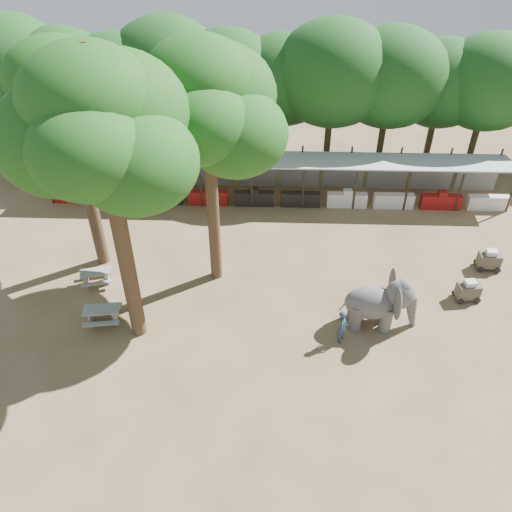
{
  "coord_description": "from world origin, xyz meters",
  "views": [
    {
      "loc": [
        -0.35,
        -13.36,
        15.74
      ],
      "look_at": [
        -1.0,
        5.0,
        2.0
      ],
      "focal_mm": 35.0,
      "sensor_mm": 36.0,
      "label": 1
    }
  ],
  "objects_px": {
    "yard_tree_center": "(98,129)",
    "yard_tree_left": "(67,105)",
    "yard_tree_back": "(204,107)",
    "picnic_table_far": "(96,275)",
    "picnic_table_near": "(102,313)",
    "handler": "(342,326)",
    "cart_front": "(468,290)",
    "cart_back": "(489,260)",
    "elephant": "(381,302)"
  },
  "relations": [
    {
      "from": "yard_tree_center",
      "to": "yard_tree_left",
      "type": "bearing_deg",
      "value": 120.96
    },
    {
      "from": "yard_tree_left",
      "to": "yard_tree_back",
      "type": "distance_m",
      "value": 6.09
    },
    {
      "from": "yard_tree_back",
      "to": "picnic_table_far",
      "type": "xyz_separation_m",
      "value": [
        -5.64,
        -1.01,
        -8.06
      ]
    },
    {
      "from": "picnic_table_near",
      "to": "handler",
      "type": "bearing_deg",
      "value": -12.18
    },
    {
      "from": "picnic_table_near",
      "to": "cart_front",
      "type": "xyz_separation_m",
      "value": [
        16.64,
        2.13,
        0.02
      ]
    },
    {
      "from": "yard_tree_center",
      "to": "cart_front",
      "type": "bearing_deg",
      "value": 9.24
    },
    {
      "from": "picnic_table_near",
      "to": "cart_back",
      "type": "relative_size",
      "value": 1.47
    },
    {
      "from": "handler",
      "to": "cart_back",
      "type": "xyz_separation_m",
      "value": [
        7.95,
        5.27,
        -0.26
      ]
    },
    {
      "from": "cart_back",
      "to": "yard_tree_center",
      "type": "bearing_deg",
      "value": -161.09
    },
    {
      "from": "picnic_table_far",
      "to": "cart_front",
      "type": "xyz_separation_m",
      "value": [
        17.7,
        -0.54,
        0.06
      ]
    },
    {
      "from": "yard_tree_back",
      "to": "cart_back",
      "type": "height_order",
      "value": "yard_tree_back"
    },
    {
      "from": "handler",
      "to": "picnic_table_far",
      "type": "height_order",
      "value": "handler"
    },
    {
      "from": "yard_tree_back",
      "to": "picnic_table_far",
      "type": "bearing_deg",
      "value": -169.86
    },
    {
      "from": "elephant",
      "to": "handler",
      "type": "distance_m",
      "value": 2.08
    },
    {
      "from": "elephant",
      "to": "picnic_table_near",
      "type": "relative_size",
      "value": 1.87
    },
    {
      "from": "handler",
      "to": "cart_back",
      "type": "distance_m",
      "value": 9.54
    },
    {
      "from": "elephant",
      "to": "picnic_table_far",
      "type": "relative_size",
      "value": 1.85
    },
    {
      "from": "yard_tree_left",
      "to": "cart_back",
      "type": "height_order",
      "value": "yard_tree_left"
    },
    {
      "from": "elephant",
      "to": "cart_back",
      "type": "relative_size",
      "value": 2.75
    },
    {
      "from": "elephant",
      "to": "picnic_table_near",
      "type": "height_order",
      "value": "elephant"
    },
    {
      "from": "cart_front",
      "to": "cart_back",
      "type": "height_order",
      "value": "cart_back"
    },
    {
      "from": "picnic_table_near",
      "to": "cart_front",
      "type": "relative_size",
      "value": 1.47
    },
    {
      "from": "yard_tree_back",
      "to": "picnic_table_near",
      "type": "bearing_deg",
      "value": -141.23
    },
    {
      "from": "yard_tree_back",
      "to": "elephant",
      "type": "xyz_separation_m",
      "value": [
        7.61,
        -3.36,
        -7.28
      ]
    },
    {
      "from": "handler",
      "to": "picnic_table_near",
      "type": "bearing_deg",
      "value": 101.17
    },
    {
      "from": "picnic_table_far",
      "to": "yard_tree_center",
      "type": "bearing_deg",
      "value": -65.15
    },
    {
      "from": "yard_tree_back",
      "to": "handler",
      "type": "bearing_deg",
      "value": -36.93
    },
    {
      "from": "yard_tree_left",
      "to": "cart_back",
      "type": "relative_size",
      "value": 9.22
    },
    {
      "from": "picnic_table_far",
      "to": "elephant",
      "type": "bearing_deg",
      "value": -26.68
    },
    {
      "from": "elephant",
      "to": "cart_front",
      "type": "distance_m",
      "value": 4.86
    },
    {
      "from": "yard_tree_back",
      "to": "handler",
      "type": "xyz_separation_m",
      "value": [
        5.88,
        -4.42,
        -7.73
      ]
    },
    {
      "from": "cart_front",
      "to": "picnic_table_near",
      "type": "bearing_deg",
      "value": -179.7
    },
    {
      "from": "handler",
      "to": "cart_back",
      "type": "bearing_deg",
      "value": -41.27
    },
    {
      "from": "picnic_table_near",
      "to": "yard_tree_left",
      "type": "bearing_deg",
      "value": 98.7
    },
    {
      "from": "elephant",
      "to": "yard_tree_center",
      "type": "bearing_deg",
      "value": -174.99
    },
    {
      "from": "cart_back",
      "to": "yard_tree_back",
      "type": "bearing_deg",
      "value": -173.65
    },
    {
      "from": "yard_tree_center",
      "to": "yard_tree_back",
      "type": "relative_size",
      "value": 1.06
    },
    {
      "from": "picnic_table_far",
      "to": "cart_front",
      "type": "height_order",
      "value": "cart_front"
    },
    {
      "from": "picnic_table_far",
      "to": "handler",
      "type": "bearing_deg",
      "value": -33.09
    },
    {
      "from": "yard_tree_left",
      "to": "yard_tree_back",
      "type": "height_order",
      "value": "yard_tree_back"
    },
    {
      "from": "picnic_table_near",
      "to": "picnic_table_far",
      "type": "bearing_deg",
      "value": 103.48
    },
    {
      "from": "yard_tree_left",
      "to": "yard_tree_back",
      "type": "relative_size",
      "value": 0.97
    },
    {
      "from": "yard_tree_back",
      "to": "elephant",
      "type": "relative_size",
      "value": 3.46
    },
    {
      "from": "handler",
      "to": "picnic_table_far",
      "type": "xyz_separation_m",
      "value": [
        -11.52,
        3.41,
        -0.34
      ]
    },
    {
      "from": "picnic_table_near",
      "to": "yard_tree_center",
      "type": "bearing_deg",
      "value": -19.57
    },
    {
      "from": "picnic_table_far",
      "to": "cart_front",
      "type": "relative_size",
      "value": 1.48
    },
    {
      "from": "cart_front",
      "to": "yard_tree_center",
      "type": "bearing_deg",
      "value": -177.75
    },
    {
      "from": "yard_tree_left",
      "to": "yard_tree_back",
      "type": "bearing_deg",
      "value": -9.46
    },
    {
      "from": "yard_tree_center",
      "to": "picnic_table_far",
      "type": "relative_size",
      "value": 6.79
    },
    {
      "from": "handler",
      "to": "yard_tree_back",
      "type": "bearing_deg",
      "value": 68.27
    }
  ]
}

